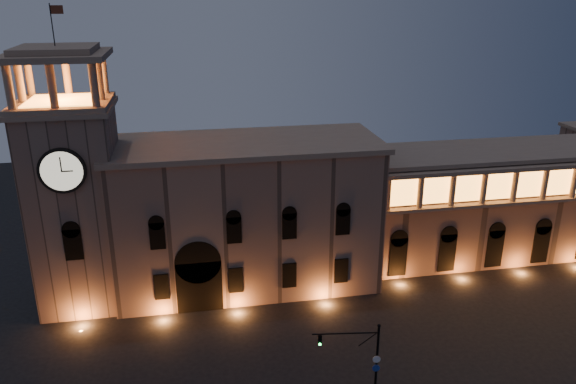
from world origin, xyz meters
name	(u,v)px	position (x,y,z in m)	size (l,w,h in m)	color
government_building	(246,214)	(-2.08, 21.93, 8.77)	(30.80, 12.80, 17.60)	#7C5F51
clock_tower	(76,198)	(-20.50, 20.98, 12.50)	(9.80, 9.80, 32.40)	#7C5F51
colonnade_wing	(501,201)	(32.00, 23.92, 7.33)	(40.60, 11.50, 14.50)	#775A4C
traffic_light	(365,363)	(5.19, -1.46, 4.19)	(5.77, 1.13, 7.97)	black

